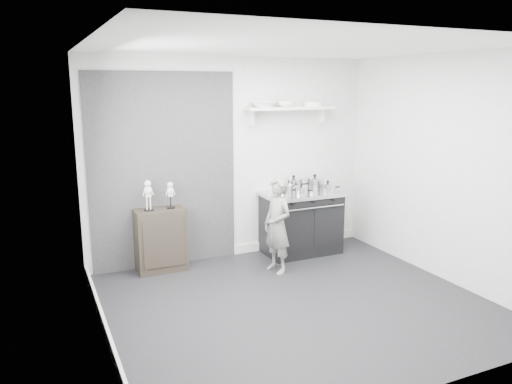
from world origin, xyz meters
The scene contains 16 objects.
ground centered at (0.00, 0.00, 0.00)m, with size 4.00×4.00×0.00m, color black.
room_shell centered at (-0.09, 0.15, 1.64)m, with size 4.02×3.62×2.71m.
wall_shelf centered at (0.80, 1.68, 2.01)m, with size 1.30×0.26×0.24m.
stove centered at (0.90, 1.48, 0.44)m, with size 1.10×0.68×0.88m.
side_cabinet centered at (-1.08, 1.61, 0.40)m, with size 0.62×0.36×0.80m, color black.
child centered at (0.25, 0.94, 0.61)m, with size 0.44×0.29×1.21m, color slate.
pot_front_left centered at (0.58, 1.37, 0.95)m, with size 0.28×0.20×0.18m.
pot_back_left centered at (0.83, 1.59, 0.97)m, with size 0.34×0.26×0.22m.
pot_back_right centered at (1.16, 1.57, 0.97)m, with size 0.35×0.26×0.22m.
pot_front_right centered at (1.22, 1.32, 0.94)m, with size 0.31×0.22×0.16m.
pot_front_center centered at (0.79, 1.31, 0.94)m, with size 0.28×0.19×0.15m.
skeleton_full centered at (-1.21, 1.61, 1.02)m, with size 0.12×0.08×0.44m, color beige, non-canonical shape.
skeleton_torso centered at (-0.93, 1.61, 1.00)m, with size 0.11×0.07×0.39m, color beige, non-canonical shape.
bowl_large centered at (0.38, 1.67, 2.08)m, with size 0.31×0.31×0.08m, color white.
bowl_small centered at (0.72, 1.67, 2.08)m, with size 0.23×0.23×0.07m, color white.
plate_stack centered at (1.16, 1.67, 2.07)m, with size 0.26×0.26×0.06m, color white.
Camera 1 is at (-2.49, -4.42, 2.33)m, focal length 35.00 mm.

